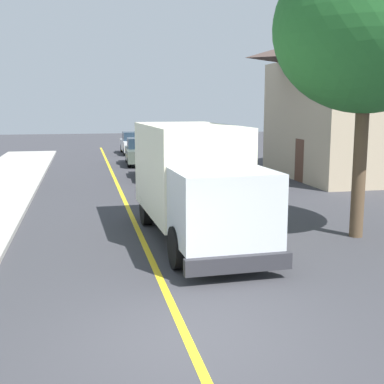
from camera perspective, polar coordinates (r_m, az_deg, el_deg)
name	(u,v)px	position (r m, az deg, el deg)	size (l,w,h in m)	color
ground_plane	(188,341)	(8.65, -0.43, -16.26)	(120.00, 120.00, 0.00)	#38383D
centre_line_yellow	(131,214)	(18.08, -6.85, -2.39)	(0.16, 56.00, 0.01)	gold
box_truck	(194,177)	(14.39, 0.21, 1.67)	(2.67, 7.27, 3.20)	#F2EDCC
parked_car_near	(179,179)	(20.66, -1.41, 1.42)	(1.87, 4.43, 1.67)	#B7B7BC
parked_car_mid	(156,163)	(26.55, -3.98, 3.26)	(1.98, 4.47, 1.67)	black
parked_car_far	(141,152)	(32.60, -5.75, 4.45)	(1.98, 4.47, 1.67)	#4C564C
parked_car_furthest	(134,143)	(39.84, -6.52, 5.40)	(1.80, 4.40, 1.67)	silver
house_across_street	(377,96)	(28.68, 19.86, 10.01)	(10.19, 9.18, 8.08)	tan
street_tree_far_side	(367,29)	(15.32, 18.92, 16.83)	(5.11, 5.11, 8.13)	brown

